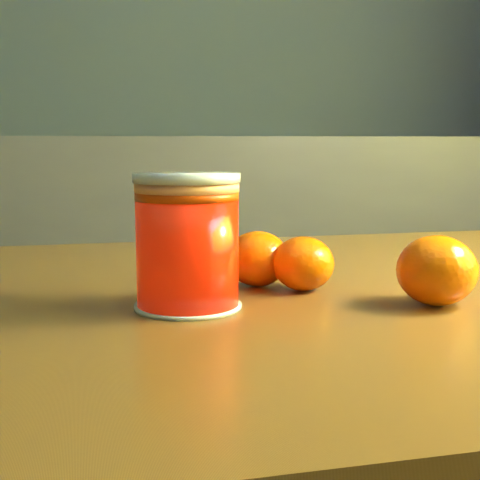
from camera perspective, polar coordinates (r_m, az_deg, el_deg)
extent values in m
cube|color=brown|center=(0.66, 6.92, -5.68)|extent=(1.07, 0.81, 0.04)
cylinder|color=#FF1C05|center=(0.56, -4.50, -0.89)|extent=(0.09, 0.09, 0.10)
cylinder|color=#FFA168|center=(0.55, -4.56, 4.52)|extent=(0.09, 0.09, 0.01)
cylinder|color=silver|center=(0.55, -4.57, 5.21)|extent=(0.09, 0.09, 0.01)
ellipsoid|color=#E75F04|center=(0.65, 1.51, -1.59)|extent=(0.06, 0.06, 0.05)
ellipsoid|color=#E75F04|center=(0.59, 16.45, -2.50)|extent=(0.09, 0.09, 0.06)
ellipsoid|color=#E75F04|center=(0.63, 5.42, -2.01)|extent=(0.07, 0.07, 0.05)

